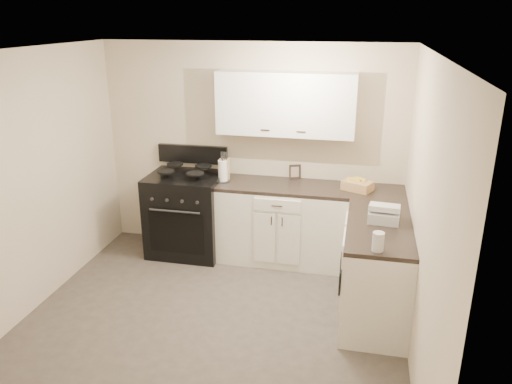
% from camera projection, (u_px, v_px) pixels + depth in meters
% --- Properties ---
extents(floor, '(3.60, 3.60, 0.00)m').
position_uv_depth(floor, '(210.00, 325.00, 4.73)').
color(floor, '#473F38').
rests_on(floor, ground).
extents(ceiling, '(3.60, 3.60, 0.00)m').
position_uv_depth(ceiling, '(200.00, 52.00, 3.88)').
color(ceiling, white).
rests_on(ceiling, wall_back).
extents(wall_back, '(3.60, 0.00, 3.60)m').
position_uv_depth(wall_back, '(252.00, 150.00, 5.96)').
color(wall_back, beige).
rests_on(wall_back, ground).
extents(wall_right, '(0.00, 3.60, 3.60)m').
position_uv_depth(wall_right, '(423.00, 219.00, 3.94)').
color(wall_right, beige).
rests_on(wall_right, ground).
extents(wall_left, '(0.00, 3.60, 3.60)m').
position_uv_depth(wall_left, '(22.00, 188.00, 4.67)').
color(wall_left, beige).
rests_on(wall_left, ground).
extents(wall_front, '(3.60, 0.00, 3.60)m').
position_uv_depth(wall_front, '(102.00, 319.00, 2.65)').
color(wall_front, beige).
rests_on(wall_front, ground).
extents(base_cabinets_back, '(1.55, 0.60, 0.90)m').
position_uv_depth(base_cabinets_back, '(281.00, 224.00, 5.87)').
color(base_cabinets_back, white).
rests_on(base_cabinets_back, floor).
extents(base_cabinets_right, '(0.60, 1.90, 0.90)m').
position_uv_depth(base_cabinets_right, '(375.00, 258.00, 5.06)').
color(base_cabinets_right, white).
rests_on(base_cabinets_right, floor).
extents(countertop_back, '(1.55, 0.60, 0.04)m').
position_uv_depth(countertop_back, '(282.00, 186.00, 5.71)').
color(countertop_back, black).
rests_on(countertop_back, base_cabinets_back).
extents(countertop_right, '(0.60, 1.90, 0.04)m').
position_uv_depth(countertop_right, '(379.00, 215.00, 4.90)').
color(countertop_right, black).
rests_on(countertop_right, base_cabinets_right).
extents(upper_cabinets, '(1.55, 0.30, 0.70)m').
position_uv_depth(upper_cabinets, '(286.00, 104.00, 5.54)').
color(upper_cabinets, white).
rests_on(upper_cabinets, wall_back).
extents(stove, '(0.87, 0.74, 1.05)m').
position_uv_depth(stove, '(187.00, 216.00, 6.08)').
color(stove, black).
rests_on(stove, floor).
extents(knife_block, '(0.11, 0.10, 0.25)m').
position_uv_depth(knife_block, '(224.00, 170.00, 5.83)').
color(knife_block, tan).
rests_on(knife_block, countertop_back).
extents(paper_towel, '(0.11, 0.11, 0.25)m').
position_uv_depth(paper_towel, '(223.00, 171.00, 5.78)').
color(paper_towel, white).
rests_on(paper_towel, countertop_back).
extents(picture_frame, '(0.14, 0.08, 0.17)m').
position_uv_depth(picture_frame, '(295.00, 172.00, 5.89)').
color(picture_frame, black).
rests_on(picture_frame, countertop_back).
extents(wicker_basket, '(0.37, 0.32, 0.10)m').
position_uv_depth(wicker_basket, '(357.00, 186.00, 5.52)').
color(wicker_basket, tan).
rests_on(wicker_basket, countertop_right).
extents(countertop_grill, '(0.30, 0.29, 0.10)m').
position_uv_depth(countertop_grill, '(384.00, 216.00, 4.69)').
color(countertop_grill, silver).
rests_on(countertop_grill, countertop_right).
extents(glass_jar, '(0.10, 0.10, 0.16)m').
position_uv_depth(glass_jar, '(378.00, 242.00, 4.09)').
color(glass_jar, silver).
rests_on(glass_jar, countertop_right).
extents(oven_mitt_near, '(0.02, 0.13, 0.23)m').
position_uv_depth(oven_mitt_near, '(340.00, 282.00, 4.62)').
color(oven_mitt_near, black).
rests_on(oven_mitt_near, base_cabinets_right).
extents(oven_mitt_far, '(0.02, 0.15, 0.26)m').
position_uv_depth(oven_mitt_far, '(341.00, 268.00, 4.68)').
color(oven_mitt_far, black).
rests_on(oven_mitt_far, base_cabinets_right).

